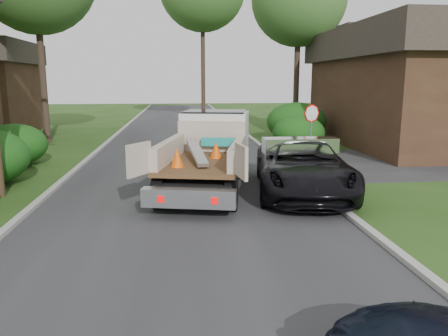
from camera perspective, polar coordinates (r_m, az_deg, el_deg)
name	(u,v)px	position (r m, az deg, el deg)	size (l,w,h in m)	color
ground	(188,254)	(8.90, -4.68, -11.07)	(120.00, 120.00, 0.00)	#224112
road	(183,162)	(18.54, -5.37, 0.75)	(8.00, 90.00, 0.02)	#28282B
curb_left	(84,163)	(18.95, -17.87, 0.65)	(0.20, 90.00, 0.12)	#9E9E99
curb_right	(278,159)	(19.01, 7.08, 1.14)	(0.20, 90.00, 0.12)	#9E9E99
stop_sign	(311,121)	(18.11, 11.34, 5.99)	(0.71, 0.32, 2.48)	slate
house_right	(428,85)	(25.82, 25.08, 9.75)	(9.72, 12.96, 6.20)	#382117
hedge_left_c	(14,145)	(19.58, -25.76, 2.74)	(2.60, 2.60, 1.70)	#163E0E
hedge_right_a	(298,133)	(22.19, 9.70, 4.58)	(2.60, 2.60, 1.70)	#163E0E
hedge_right_b	(296,122)	(25.22, 9.45, 5.96)	(3.38, 3.38, 2.21)	#163E0E
flatbed_truck	(211,146)	(14.36, -1.73, 2.90)	(3.85, 6.63, 2.36)	black
black_pickup	(303,167)	(13.51, 10.27, 0.14)	(2.68, 5.82, 1.62)	black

